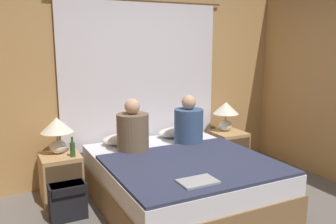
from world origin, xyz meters
TOP-DOWN VIEW (x-y plane):
  - wall_back at (0.00, 1.90)m, footprint 4.20×0.06m
  - curtain_panel at (0.00, 1.84)m, footprint 2.31×0.02m
  - bed at (0.00, 0.80)m, footprint 1.68×1.96m
  - nightstand_left at (-1.13, 1.50)m, footprint 0.42×0.46m
  - nightstand_right at (1.13, 1.50)m, footprint 0.42×0.46m
  - lamp_left at (-1.13, 1.57)m, footprint 0.35×0.35m
  - lamp_right at (1.13, 1.57)m, footprint 0.35×0.35m
  - pillow_left at (-0.37, 1.60)m, footprint 0.50×0.29m
  - pillow_right at (0.37, 1.60)m, footprint 0.50×0.29m
  - blanket_on_bed at (0.00, 0.53)m, footprint 1.62×1.36m
  - person_left_in_bed at (-0.37, 1.25)m, footprint 0.36×0.36m
  - person_right_in_bed at (0.35, 1.25)m, footprint 0.35×0.35m
  - beer_bottle_on_left_stand at (-1.01, 1.38)m, footprint 0.06×0.06m
  - laptop_on_bed at (-0.22, 0.09)m, footprint 0.33×0.22m
  - backpack_on_floor at (-1.16, 1.02)m, footprint 0.36×0.22m
  - handbag_on_floor at (1.17, 1.03)m, footprint 0.29×0.17m

SIDE VIEW (x-z plane):
  - handbag_on_floor at x=1.17m, z-range -0.07..0.30m
  - backpack_on_floor at x=-1.16m, z-range 0.02..0.39m
  - bed at x=0.00m, z-range 0.00..0.52m
  - nightstand_left at x=-1.13m, z-range 0.00..0.52m
  - nightstand_right at x=1.13m, z-range 0.00..0.52m
  - blanket_on_bed at x=0.00m, z-range 0.52..0.55m
  - laptop_on_bed at x=-0.22m, z-range 0.55..0.57m
  - pillow_left at x=-0.37m, z-range 0.52..0.64m
  - pillow_right at x=0.37m, z-range 0.52..0.64m
  - beer_bottle_on_left_stand at x=-1.01m, z-range 0.50..0.72m
  - person_right_in_bed at x=0.35m, z-range 0.46..1.06m
  - person_left_in_bed at x=-0.37m, z-range 0.46..1.07m
  - lamp_left at x=-1.13m, z-range 0.59..1.00m
  - lamp_right at x=1.13m, z-range 0.59..1.00m
  - curtain_panel at x=0.00m, z-range 0.00..2.25m
  - wall_back at x=0.00m, z-range 0.00..2.50m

